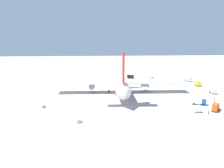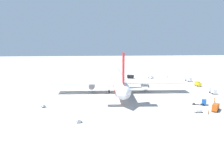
{
  "view_description": "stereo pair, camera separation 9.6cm",
  "coord_description": "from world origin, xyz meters",
  "px_view_note": "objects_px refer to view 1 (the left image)",
  "views": [
    {
      "loc": [
        -135.33,
        15.32,
        29.75
      ],
      "look_at": [
        -2.45,
        3.85,
        4.84
      ],
      "focal_mm": 38.6,
      "sensor_mm": 36.0,
      "label": 1
    },
    {
      "loc": [
        -135.33,
        15.22,
        29.75
      ],
      "look_at": [
        -2.45,
        3.85,
        4.84
      ],
      "focal_mm": 38.6,
      "sensor_mm": 36.0,
      "label": 2
    }
  ],
  "objects_px": {
    "baggage_cart_2": "(199,111)",
    "ground_worker_1": "(167,76)",
    "baggage_cart_1": "(79,120)",
    "baggage_cart_0": "(43,106)",
    "ground_worker_4": "(214,101)",
    "traffic_cone_1": "(183,86)",
    "service_van": "(150,77)",
    "service_truck_3": "(213,91)",
    "ground_worker_5": "(167,82)",
    "traffic_cone_0": "(48,91)",
    "ground_worker_0": "(208,112)",
    "ground_worker_3": "(214,99)",
    "service_truck_0": "(216,107)",
    "service_truck_1": "(189,79)",
    "service_truck_4": "(199,101)",
    "service_truck_2": "(198,84)",
    "service_truck_5": "(131,76)",
    "airliner": "(119,80)",
    "ground_worker_2": "(179,80)"
  },
  "relations": [
    {
      "from": "service_truck_1",
      "to": "baggage_cart_0",
      "type": "height_order",
      "value": "service_truck_1"
    },
    {
      "from": "airliner",
      "to": "service_van",
      "type": "height_order",
      "value": "airliner"
    },
    {
      "from": "service_truck_1",
      "to": "service_truck_2",
      "type": "distance_m",
      "value": 17.63
    },
    {
      "from": "traffic_cone_1",
      "to": "service_van",
      "type": "bearing_deg",
      "value": 20.62
    },
    {
      "from": "service_van",
      "to": "ground_worker_4",
      "type": "relative_size",
      "value": 2.61
    },
    {
      "from": "service_truck_2",
      "to": "traffic_cone_0",
      "type": "bearing_deg",
      "value": 94.27
    },
    {
      "from": "airliner",
      "to": "service_truck_1",
      "type": "xyz_separation_m",
      "value": [
        30.38,
        -53.91,
        -5.07
      ]
    },
    {
      "from": "service_truck_5",
      "to": "service_truck_2",
      "type": "bearing_deg",
      "value": -131.75
    },
    {
      "from": "ground_worker_3",
      "to": "service_van",
      "type": "bearing_deg",
      "value": 11.71
    },
    {
      "from": "traffic_cone_0",
      "to": "service_truck_5",
      "type": "bearing_deg",
      "value": -53.43
    },
    {
      "from": "baggage_cart_2",
      "to": "ground_worker_1",
      "type": "distance_m",
      "value": 92.16
    },
    {
      "from": "ground_worker_4",
      "to": "traffic_cone_1",
      "type": "relative_size",
      "value": 3.17
    },
    {
      "from": "service_truck_4",
      "to": "ground_worker_1",
      "type": "height_order",
      "value": "service_truck_4"
    },
    {
      "from": "ground_worker_3",
      "to": "ground_worker_5",
      "type": "xyz_separation_m",
      "value": [
        46.99,
        8.71,
        0.08
      ]
    },
    {
      "from": "traffic_cone_1",
      "to": "service_truck_1",
      "type": "bearing_deg",
      "value": -30.63
    },
    {
      "from": "service_van",
      "to": "ground_worker_0",
      "type": "height_order",
      "value": "service_van"
    },
    {
      "from": "baggage_cart_0",
      "to": "baggage_cart_2",
      "type": "height_order",
      "value": "baggage_cart_2"
    },
    {
      "from": "ground_worker_4",
      "to": "traffic_cone_1",
      "type": "bearing_deg",
      "value": -0.42
    },
    {
      "from": "ground_worker_1",
      "to": "ground_worker_4",
      "type": "relative_size",
      "value": 0.95
    },
    {
      "from": "service_truck_3",
      "to": "ground_worker_1",
      "type": "xyz_separation_m",
      "value": [
        57.83,
        7.6,
        -0.77
      ]
    },
    {
      "from": "traffic_cone_1",
      "to": "baggage_cart_0",
      "type": "bearing_deg",
      "value": 117.04
    },
    {
      "from": "traffic_cone_1",
      "to": "service_truck_4",
      "type": "bearing_deg",
      "value": 167.59
    },
    {
      "from": "service_truck_4",
      "to": "ground_worker_0",
      "type": "height_order",
      "value": "service_truck_4"
    },
    {
      "from": "ground_worker_3",
      "to": "ground_worker_1",
      "type": "bearing_deg",
      "value": 0.52
    },
    {
      "from": "service_truck_4",
      "to": "service_van",
      "type": "bearing_deg",
      "value": 2.66
    },
    {
      "from": "service_truck_3",
      "to": "ground_worker_5",
      "type": "relative_size",
      "value": 2.72
    },
    {
      "from": "ground_worker_4",
      "to": "service_truck_2",
      "type": "bearing_deg",
      "value": -14.03
    },
    {
      "from": "service_truck_3",
      "to": "ground_worker_5",
      "type": "height_order",
      "value": "service_truck_3"
    },
    {
      "from": "service_truck_2",
      "to": "service_truck_3",
      "type": "xyz_separation_m",
      "value": [
        -22.11,
        1.2,
        0.07
      ]
    },
    {
      "from": "baggage_cart_1",
      "to": "ground_worker_3",
      "type": "height_order",
      "value": "ground_worker_3"
    },
    {
      "from": "traffic_cone_0",
      "to": "baggage_cart_1",
      "type": "bearing_deg",
      "value": -159.73
    },
    {
      "from": "baggage_cart_1",
      "to": "ground_worker_1",
      "type": "height_order",
      "value": "ground_worker_1"
    },
    {
      "from": "ground_worker_4",
      "to": "ground_worker_3",
      "type": "bearing_deg",
      "value": -28.26
    },
    {
      "from": "service_van",
      "to": "service_truck_2",
      "type": "bearing_deg",
      "value": -145.92
    },
    {
      "from": "airliner",
      "to": "ground_worker_4",
      "type": "distance_m",
      "value": 51.24
    },
    {
      "from": "service_truck_5",
      "to": "baggage_cart_2",
      "type": "bearing_deg",
      "value": -171.19
    },
    {
      "from": "service_truck_2",
      "to": "ground_worker_5",
      "type": "height_order",
      "value": "service_truck_2"
    },
    {
      "from": "baggage_cart_1",
      "to": "baggage_cart_2",
      "type": "relative_size",
      "value": 0.93
    },
    {
      "from": "ground_worker_0",
      "to": "traffic_cone_1",
      "type": "height_order",
      "value": "ground_worker_0"
    },
    {
      "from": "ground_worker_0",
      "to": "ground_worker_4",
      "type": "height_order",
      "value": "ground_worker_4"
    },
    {
      "from": "service_truck_4",
      "to": "baggage_cart_2",
      "type": "height_order",
      "value": "service_truck_4"
    },
    {
      "from": "service_truck_0",
      "to": "traffic_cone_1",
      "type": "distance_m",
      "value": 53.08
    },
    {
      "from": "service_truck_4",
      "to": "ground_worker_3",
      "type": "xyz_separation_m",
      "value": [
        6.52,
        -11.02,
        -0.71
      ]
    },
    {
      "from": "baggage_cart_1",
      "to": "ground_worker_4",
      "type": "bearing_deg",
      "value": -70.49
    },
    {
      "from": "ground_worker_0",
      "to": "ground_worker_3",
      "type": "distance_m",
      "value": 24.88
    },
    {
      "from": "service_truck_4",
      "to": "baggage_cart_1",
      "type": "height_order",
      "value": "service_truck_4"
    },
    {
      "from": "baggage_cart_1",
      "to": "baggage_cart_0",
      "type": "bearing_deg",
      "value": 38.09
    },
    {
      "from": "traffic_cone_1",
      "to": "ground_worker_2",
      "type": "bearing_deg",
      "value": -13.32
    },
    {
      "from": "airliner",
      "to": "baggage_cart_0",
      "type": "relative_size",
      "value": 29.0
    },
    {
      "from": "service_truck_0",
      "to": "ground_worker_4",
      "type": "xyz_separation_m",
      "value": [
        13.01,
        -6.29,
        -0.8
      ]
    }
  ]
}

